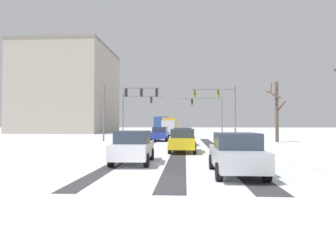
{
  "coord_description": "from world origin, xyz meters",
  "views": [
    {
      "loc": [
        1.68,
        -9.09,
        1.96
      ],
      "look_at": [
        0.0,
        18.65,
        2.8
      ],
      "focal_mm": 30.08,
      "sensor_mm": 36.0,
      "label": 1
    }
  ],
  "objects_px": {
    "traffic_signal_near_right": "(220,102)",
    "office_building_far_left_block": "(70,91)",
    "car_grey_second": "(182,136)",
    "box_truck_delivery": "(170,126)",
    "traffic_signal_far_right": "(210,108)",
    "bus_oncoming": "(163,124)",
    "car_yellow_cab_third": "(183,140)",
    "car_silver_fifth": "(236,154)",
    "car_blue_lead": "(160,134)",
    "traffic_signal_far_left": "(134,108)",
    "bare_tree_sidewalk_mid": "(277,110)",
    "traffic_signal_near_left": "(126,99)",
    "car_white_fourth": "(133,147)"
  },
  "relations": [
    {
      "from": "traffic_signal_far_right",
      "to": "bus_oncoming",
      "type": "xyz_separation_m",
      "value": [
        -8.51,
        12.99,
        -2.49
      ]
    },
    {
      "from": "car_blue_lead",
      "to": "bare_tree_sidewalk_mid",
      "type": "xyz_separation_m",
      "value": [
        12.64,
        -1.7,
        2.63
      ]
    },
    {
      "from": "traffic_signal_near_left",
      "to": "car_white_fourth",
      "type": "height_order",
      "value": "traffic_signal_near_left"
    },
    {
      "from": "car_grey_second",
      "to": "box_truck_delivery",
      "type": "bearing_deg",
      "value": 96.31
    },
    {
      "from": "traffic_signal_far_right",
      "to": "box_truck_delivery",
      "type": "distance_m",
      "value": 7.63
    },
    {
      "from": "traffic_signal_near_right",
      "to": "car_blue_lead",
      "type": "relative_size",
      "value": 1.57
    },
    {
      "from": "car_blue_lead",
      "to": "car_silver_fifth",
      "type": "bearing_deg",
      "value": -77.16
    },
    {
      "from": "traffic_signal_far_left",
      "to": "office_building_far_left_block",
      "type": "xyz_separation_m",
      "value": [
        -18.91,
        21.22,
        5.23
      ]
    },
    {
      "from": "car_blue_lead",
      "to": "bare_tree_sidewalk_mid",
      "type": "distance_m",
      "value": 13.02
    },
    {
      "from": "traffic_signal_far_right",
      "to": "bus_oncoming",
      "type": "bearing_deg",
      "value": 123.22
    },
    {
      "from": "bare_tree_sidewalk_mid",
      "to": "traffic_signal_near_left",
      "type": "bearing_deg",
      "value": 175.66
    },
    {
      "from": "traffic_signal_far_left",
      "to": "office_building_far_left_block",
      "type": "relative_size",
      "value": 0.31
    },
    {
      "from": "traffic_signal_far_right",
      "to": "traffic_signal_near_left",
      "type": "bearing_deg",
      "value": -127.71
    },
    {
      "from": "traffic_signal_far_right",
      "to": "bus_oncoming",
      "type": "relative_size",
      "value": 0.63
    },
    {
      "from": "traffic_signal_far_left",
      "to": "car_yellow_cab_third",
      "type": "xyz_separation_m",
      "value": [
        7.47,
        -22.17,
        -3.62
      ]
    },
    {
      "from": "box_truck_delivery",
      "to": "bare_tree_sidewalk_mid",
      "type": "height_order",
      "value": "bare_tree_sidewalk_mid"
    },
    {
      "from": "car_white_fourth",
      "to": "box_truck_delivery",
      "type": "xyz_separation_m",
      "value": [
        -0.06,
        34.24,
        0.82
      ]
    },
    {
      "from": "car_yellow_cab_third",
      "to": "car_silver_fifth",
      "type": "distance_m",
      "value": 8.82
    },
    {
      "from": "traffic_signal_near_left",
      "to": "traffic_signal_far_right",
      "type": "height_order",
      "value": "same"
    },
    {
      "from": "traffic_signal_far_right",
      "to": "traffic_signal_near_right",
      "type": "xyz_separation_m",
      "value": [
        0.22,
        -12.08,
        0.12
      ]
    },
    {
      "from": "traffic_signal_far_left",
      "to": "car_grey_second",
      "type": "relative_size",
      "value": 1.55
    },
    {
      "from": "traffic_signal_near_right",
      "to": "office_building_far_left_block",
      "type": "relative_size",
      "value": 0.31
    },
    {
      "from": "office_building_far_left_block",
      "to": "bus_oncoming",
      "type": "bearing_deg",
      "value": -11.03
    },
    {
      "from": "traffic_signal_near_left",
      "to": "car_yellow_cab_third",
      "type": "height_order",
      "value": "traffic_signal_near_left"
    },
    {
      "from": "traffic_signal_far_right",
      "to": "office_building_far_left_block",
      "type": "relative_size",
      "value": 0.33
    },
    {
      "from": "car_yellow_cab_third",
      "to": "box_truck_delivery",
      "type": "xyz_separation_m",
      "value": [
        -2.5,
        28.54,
        0.82
      ]
    },
    {
      "from": "traffic_signal_near_left",
      "to": "car_silver_fifth",
      "type": "distance_m",
      "value": 22.9
    },
    {
      "from": "traffic_signal_near_right",
      "to": "car_blue_lead",
      "type": "height_order",
      "value": "traffic_signal_near_right"
    },
    {
      "from": "traffic_signal_far_right",
      "to": "traffic_signal_far_left",
      "type": "bearing_deg",
      "value": -161.28
    },
    {
      "from": "traffic_signal_near_right",
      "to": "car_grey_second",
      "type": "xyz_separation_m",
      "value": [
        -4.46,
        -7.23,
        -3.79
      ]
    },
    {
      "from": "office_building_far_left_block",
      "to": "traffic_signal_near_left",
      "type": "bearing_deg",
      "value": -57.58
    },
    {
      "from": "car_grey_second",
      "to": "car_blue_lead",
      "type": "bearing_deg",
      "value": 114.08
    },
    {
      "from": "car_grey_second",
      "to": "car_yellow_cab_third",
      "type": "height_order",
      "value": "same"
    },
    {
      "from": "car_silver_fifth",
      "to": "car_white_fourth",
      "type": "bearing_deg",
      "value": 147.81
    },
    {
      "from": "car_grey_second",
      "to": "box_truck_delivery",
      "type": "height_order",
      "value": "box_truck_delivery"
    },
    {
      "from": "traffic_signal_far_right",
      "to": "bare_tree_sidewalk_mid",
      "type": "bearing_deg",
      "value": -69.11
    },
    {
      "from": "traffic_signal_near_right",
      "to": "car_yellow_cab_third",
      "type": "bearing_deg",
      "value": -107.26
    },
    {
      "from": "traffic_signal_near_right",
      "to": "car_silver_fifth",
      "type": "relative_size",
      "value": 1.59
    },
    {
      "from": "car_blue_lead",
      "to": "car_silver_fifth",
      "type": "xyz_separation_m",
      "value": [
        4.84,
        -21.24,
        0.0
      ]
    },
    {
      "from": "traffic_signal_far_left",
      "to": "box_truck_delivery",
      "type": "height_order",
      "value": "traffic_signal_far_left"
    },
    {
      "from": "car_grey_second",
      "to": "bus_oncoming",
      "type": "xyz_separation_m",
      "value": [
        -4.27,
        32.31,
        1.18
      ]
    },
    {
      "from": "traffic_signal_far_right",
      "to": "bus_oncoming",
      "type": "distance_m",
      "value": 15.73
    },
    {
      "from": "traffic_signal_far_right",
      "to": "car_yellow_cab_third",
      "type": "bearing_deg",
      "value": -99.01
    },
    {
      "from": "traffic_signal_far_right",
      "to": "bare_tree_sidewalk_mid",
      "type": "relative_size",
      "value": 1.07
    },
    {
      "from": "traffic_signal_far_right",
      "to": "car_grey_second",
      "type": "distance_m",
      "value": 20.11
    },
    {
      "from": "office_building_far_left_block",
      "to": "traffic_signal_far_left",
      "type": "bearing_deg",
      "value": -48.29
    },
    {
      "from": "traffic_signal_near_right",
      "to": "box_truck_delivery",
      "type": "xyz_separation_m",
      "value": [
        -6.86,
        14.52,
        -2.97
      ]
    },
    {
      "from": "traffic_signal_near_right",
      "to": "car_blue_lead",
      "type": "distance_m",
      "value": 8.15
    },
    {
      "from": "traffic_signal_near_right",
      "to": "car_white_fourth",
      "type": "relative_size",
      "value": 1.57
    },
    {
      "from": "car_silver_fifth",
      "to": "office_building_far_left_block",
      "type": "relative_size",
      "value": 0.19
    }
  ]
}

